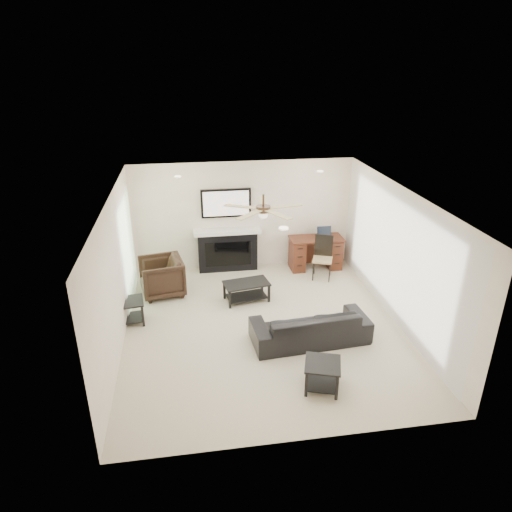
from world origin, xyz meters
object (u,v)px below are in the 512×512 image
object	(u,v)px
sofa	(310,326)
fireplace_unit	(227,231)
desk	(316,253)
coffee_table	(246,291)
armchair	(162,277)

from	to	relation	value
sofa	fireplace_unit	world-z (taller)	fireplace_unit
sofa	desk	distance (m)	3.05
sofa	desk	xyz separation A→B (m)	(0.91, 2.91, 0.08)
sofa	coffee_table	xyz separation A→B (m)	(-0.90, 1.60, -0.10)
coffee_table	sofa	bearing A→B (deg)	-70.43
sofa	desk	bearing A→B (deg)	-111.74
sofa	coffee_table	distance (m)	1.84
armchair	desk	xyz separation A→B (m)	(3.51, 0.76, -0.01)
fireplace_unit	desk	world-z (taller)	fireplace_unit
coffee_table	armchair	bearing A→B (deg)	152.28
sofa	coffee_table	world-z (taller)	sofa
armchair	desk	size ratio (longest dim) A/B	0.71
coffee_table	desk	size ratio (longest dim) A/B	0.74
fireplace_unit	desk	xyz separation A→B (m)	(2.03, -0.22, -0.57)
coffee_table	fireplace_unit	world-z (taller)	fireplace_unit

